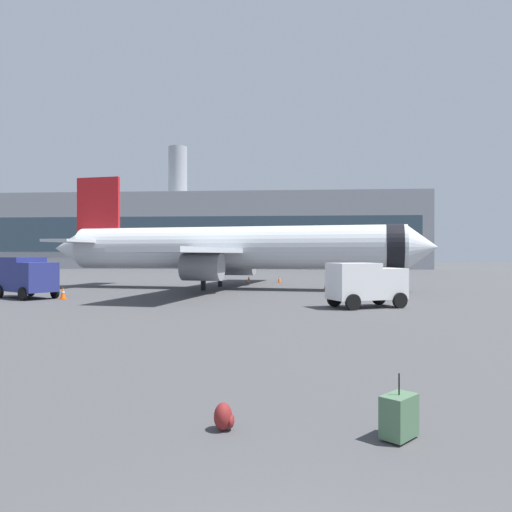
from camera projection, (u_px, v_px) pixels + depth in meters
airplane_at_gate at (231, 248)px, 44.42m from camera, size 35.71×32.36×10.50m
service_truck at (26, 275)px, 35.00m from camera, size 5.21×4.51×2.90m
cargo_van at (366, 283)px, 28.75m from camera, size 4.83×3.75×2.60m
safety_cone_near at (279, 279)px, 54.51m from camera, size 0.44×0.44×0.70m
safety_cone_mid at (249, 279)px, 55.75m from camera, size 0.44×0.44×0.66m
safety_cone_far at (326, 285)px, 43.90m from camera, size 0.44×0.44×0.73m
safety_cone_outer at (63, 293)px, 34.18m from camera, size 0.44×0.44×0.83m
rolling_suitcase at (399, 416)px, 8.22m from camera, size 0.72×0.75×1.10m
traveller_backpack at (224, 417)px, 8.64m from camera, size 0.36×0.40×0.48m
terminal_building at (211, 232)px, 116.56m from camera, size 96.34×23.33×28.65m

